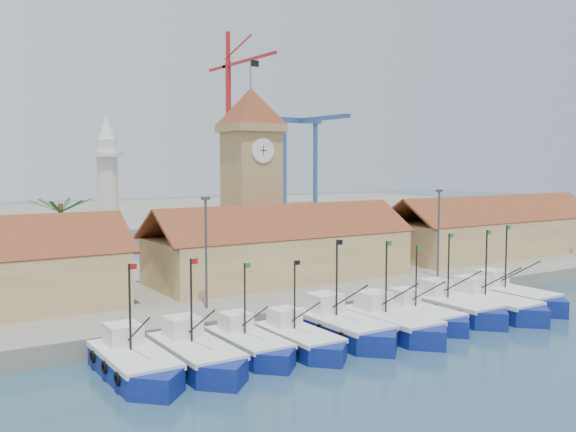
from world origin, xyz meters
TOP-DOWN VIEW (x-y plane):
  - ground at (0.00, 0.00)m, footprint 400.00×400.00m
  - quay at (0.00, 24.00)m, footprint 140.00×32.00m
  - terminal at (0.00, 110.00)m, footprint 240.00×80.00m
  - boat_0 at (-21.07, 2.90)m, footprint 3.57×9.79m
  - boat_1 at (-17.11, 2.52)m, footprint 3.60×9.85m
  - boat_2 at (-12.97, 2.95)m, footprint 3.25×8.90m
  - boat_3 at (-9.34, 2.23)m, footprint 3.23×8.86m
  - boat_4 at (-5.05, 2.84)m, footprint 3.80×10.42m
  - boat_5 at (-1.03, 1.86)m, footprint 3.67×10.06m
  - boat_6 at (2.95, 2.81)m, footprint 3.30×9.03m
  - boat_7 at (7.05, 3.06)m, footprint 3.67×10.06m
  - boat_8 at (10.61, 2.02)m, footprint 3.76×10.31m
  - boat_9 at (14.78, 3.25)m, footprint 3.81×10.45m
  - hall_center at (0.00, 20.00)m, footprint 27.04×10.13m
  - hall_right at (32.00, 20.00)m, footprint 31.20×10.13m
  - clock_tower at (0.00, 26.00)m, footprint 5.80×5.80m
  - minaret at (-15.00, 28.00)m, footprint 3.00×3.00m
  - palm_tree at (-20.00, 26.00)m, footprint 5.60×5.03m
  - lamp_posts at (0.50, 12.00)m, footprint 80.70×0.25m
  - crane_red_right at (37.90, 103.69)m, footprint 1.00×32.09m
  - gantry at (62.00, 106.65)m, footprint 13.00×22.00m

SIDE VIEW (x-z plane):
  - ground at x=0.00m, z-range 0.00..0.00m
  - boat_3 at x=-9.34m, z-range -2.66..4.05m
  - boat_2 at x=-12.97m, z-range -2.67..4.06m
  - boat_6 at x=2.95m, z-range -2.71..4.12m
  - quay at x=0.00m, z-range 0.00..1.50m
  - boat_0 at x=-21.07m, z-range -2.94..4.47m
  - boat_1 at x=-17.11m, z-range -2.96..4.50m
  - boat_5 at x=-1.03m, z-range -3.02..4.59m
  - boat_7 at x=7.05m, z-range -3.02..4.59m
  - boat_8 at x=10.61m, z-range -3.10..4.71m
  - boat_4 at x=-5.05m, z-range -3.13..4.76m
  - boat_9 at x=14.78m, z-range -3.13..4.77m
  - terminal at x=0.00m, z-range 0.00..2.00m
  - hall_center at x=0.00m, z-range 0.18..7.79m
  - hall_right at x=32.00m, z-range 0.18..7.79m
  - palm_tree at x=-20.00m, z-range 2.05..10.44m
  - lamp_posts at x=0.50m, z-range 1.96..10.99m
  - minaret at x=-15.00m, z-range 1.58..17.88m
  - clock_tower at x=0.00m, z-range 0.61..23.31m
  - gantry at x=62.00m, z-range 8.44..31.64m
  - crane_red_right at x=37.90m, z-range 4.29..46.78m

